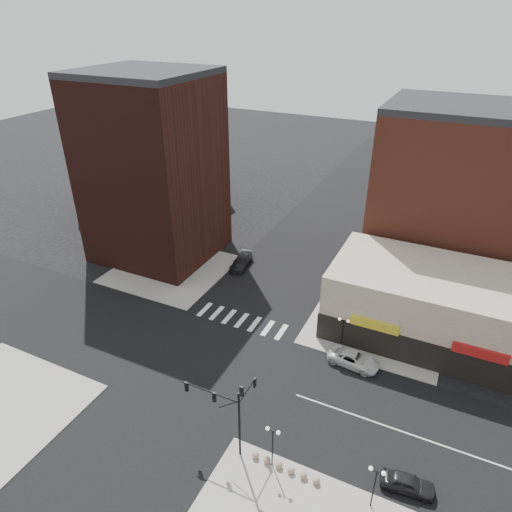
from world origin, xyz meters
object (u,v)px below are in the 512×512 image
at_px(street_lamp_se_a, 273,438).
at_px(street_lamp_ne, 343,326).
at_px(street_lamp_se_b, 376,478).
at_px(dark_sedan_east, 408,483).
at_px(traffic_signal, 231,405).
at_px(white_suv, 354,359).
at_px(dark_sedan_north, 241,262).

relative_size(street_lamp_se_a, street_lamp_ne, 1.00).
distance_m(street_lamp_se_b, dark_sedan_east, 4.29).
bearing_deg(traffic_signal, white_suv, 65.35).
height_order(street_lamp_se_b, street_lamp_ne, same).
xyz_separation_m(white_suv, dark_sedan_north, (-19.77, 13.00, 0.03)).
bearing_deg(street_lamp_ne, traffic_signal, -106.75).
bearing_deg(traffic_signal, dark_sedan_east, 9.91).
distance_m(street_lamp_se_a, street_lamp_se_b, 8.00).
height_order(street_lamp_se_a, street_lamp_ne, same).
relative_size(white_suv, dark_sedan_north, 1.00).
xyz_separation_m(street_lamp_ne, dark_sedan_east, (9.20, -13.39, -2.59)).
bearing_deg(dark_sedan_north, street_lamp_ne, -39.85).
xyz_separation_m(traffic_signal, white_suv, (6.58, 14.33, -4.23)).
bearing_deg(street_lamp_se_b, dark_sedan_north, 132.23).
bearing_deg(street_lamp_ne, street_lamp_se_a, -93.58).
xyz_separation_m(street_lamp_se_a, dark_sedan_east, (10.20, 2.61, -2.59)).
distance_m(street_lamp_se_b, street_lamp_ne, 17.46).
bearing_deg(traffic_signal, street_lamp_se_b, -0.82).
xyz_separation_m(street_lamp_se_a, street_lamp_ne, (1.00, 16.00, 0.00)).
height_order(dark_sedan_east, dark_sedan_north, dark_sedan_north).
xyz_separation_m(street_lamp_ne, white_suv, (1.81, -1.50, -2.56)).
relative_size(street_lamp_ne, white_suv, 0.79).
distance_m(traffic_signal, street_lamp_se_b, 11.88).
relative_size(traffic_signal, white_suv, 1.47).
height_order(traffic_signal, street_lamp_se_a, traffic_signal).
height_order(street_lamp_se_a, white_suv, street_lamp_se_a).
relative_size(street_lamp_se_a, dark_sedan_east, 1.02).
relative_size(street_lamp_se_b, street_lamp_ne, 1.00).
bearing_deg(street_lamp_se_b, dark_sedan_east, 49.87).
bearing_deg(white_suv, dark_sedan_east, -142.83).
xyz_separation_m(traffic_signal, dark_sedan_north, (-13.20, 27.33, -4.20)).
distance_m(dark_sedan_east, dark_sedan_north, 36.84).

